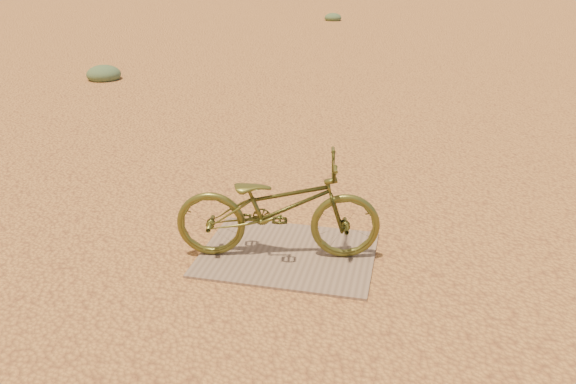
# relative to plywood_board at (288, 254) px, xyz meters

# --- Properties ---
(ground) EXTENTS (120.00, 120.00, 0.00)m
(ground) POSITION_rel_plywood_board_xyz_m (0.27, 0.28, -0.01)
(ground) COLOR #CB8642
(ground) RESTS_ON ground
(plywood_board) EXTENTS (1.43, 1.09, 0.02)m
(plywood_board) POSITION_rel_plywood_board_xyz_m (0.00, 0.00, 0.00)
(plywood_board) COLOR #7E6453
(plywood_board) RESTS_ON ground
(bicycle) EXTENTS (1.73, 0.89, 0.87)m
(bicycle) POSITION_rel_plywood_board_xyz_m (-0.07, -0.05, 0.45)
(bicycle) COLOR #4E4D1C
(bicycle) RESTS_ON plywood_board
(kale_a) EXTENTS (0.67, 0.67, 0.37)m
(kale_a) POSITION_rel_plywood_board_xyz_m (-5.19, 6.10, -0.01)
(kale_a) COLOR #506443
(kale_a) RESTS_ON ground
(kale_c) EXTENTS (0.64, 0.64, 0.35)m
(kale_c) POSITION_rel_plywood_board_xyz_m (-2.35, 17.72, -0.01)
(kale_c) COLOR #506443
(kale_c) RESTS_ON ground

